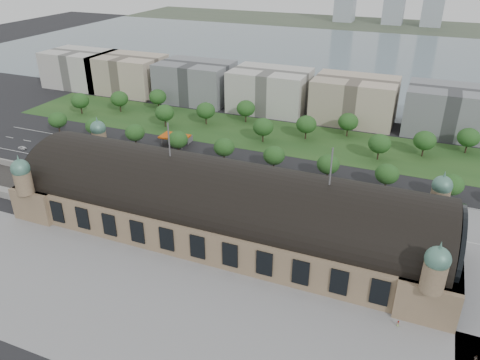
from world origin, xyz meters
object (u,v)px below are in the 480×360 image
at_px(traffic_car_3, 178,158).
at_px(parked_car_4, 139,175).
at_px(parked_car_6, 168,181).
at_px(traffic_car_0, 22,148).
at_px(bus_east, 350,206).
at_px(bus_west, 231,182).
at_px(pedestrian_2, 476,358).
at_px(parked_car_2, 125,172).
at_px(traffic_car_4, 306,198).
at_px(parked_car_5, 139,180).
at_px(parked_car_0, 101,172).
at_px(petrol_station, 180,138).
at_px(pedestrian_0, 398,324).
at_px(bus_mid, 259,191).
at_px(traffic_car_1, 120,150).
at_px(parked_car_3, 110,173).
at_px(traffic_car_6, 425,216).
at_px(traffic_car_2, 109,162).
at_px(parked_car_1, 147,181).

xyz_separation_m(traffic_car_3, parked_car_4, (-6.70, -22.22, 0.08)).
bearing_deg(parked_car_6, traffic_car_0, -127.62).
distance_m(parked_car_6, bus_east, 75.46).
distance_m(bus_west, pedestrian_2, 109.42).
relative_size(traffic_car_0, traffic_car_3, 1.05).
bearing_deg(parked_car_2, pedestrian_2, 37.06).
distance_m(traffic_car_4, parked_car_5, 70.63).
distance_m(traffic_car_4, bus_east, 17.66).
bearing_deg(parked_car_2, parked_car_0, -99.54).
distance_m(petrol_station, pedestrian_2, 163.31).
height_order(petrol_station, pedestrian_0, petrol_station).
height_order(traffic_car_0, traffic_car_3, traffic_car_0).
distance_m(parked_car_6, bus_mid, 39.53).
bearing_deg(traffic_car_4, pedestrian_0, 35.57).
bearing_deg(traffic_car_0, bus_mid, 95.03).
xyz_separation_m(traffic_car_1, parked_car_2, (16.73, -19.32, 0.06)).
distance_m(parked_car_3, pedestrian_2, 153.35).
bearing_deg(traffic_car_6, traffic_car_4, -87.67).
bearing_deg(traffic_car_1, petrol_station, -39.90).
xyz_separation_m(traffic_car_0, bus_west, (110.55, 3.26, 1.07)).
distance_m(parked_car_0, parked_car_3, 3.99).
relative_size(traffic_car_2, bus_west, 0.36).
distance_m(petrol_station, traffic_car_2, 38.85).
relative_size(parked_car_1, bus_mid, 0.51).
bearing_deg(petrol_station, pedestrian_0, -37.89).
xyz_separation_m(traffic_car_0, bus_mid, (123.96, 0.82, 0.83)).
relative_size(parked_car_0, parked_car_3, 0.91).
xyz_separation_m(traffic_car_0, parked_car_1, (76.43, -7.74, 0.03)).
height_order(traffic_car_4, parked_car_4, traffic_car_4).
bearing_deg(parked_car_4, petrol_station, 152.22).
distance_m(traffic_car_3, pedestrian_0, 127.88).
relative_size(traffic_car_2, parked_car_4, 1.11).
bearing_deg(traffic_car_1, parked_car_2, -132.81).
relative_size(traffic_car_2, pedestrian_2, 2.55).
bearing_deg(petrol_station, parked_car_1, -79.28).
bearing_deg(traffic_car_3, bus_east, -106.04).
bearing_deg(traffic_car_0, traffic_car_6, 97.04).
height_order(traffic_car_3, bus_east, bus_east).
xyz_separation_m(traffic_car_4, bus_mid, (-18.29, -3.71, 0.87)).
bearing_deg(parked_car_3, parked_car_1, 54.57).
xyz_separation_m(parked_car_5, bus_east, (87.18, 10.78, 0.94)).
bearing_deg(bus_mid, traffic_car_3, 72.32).
xyz_separation_m(traffic_car_2, parked_car_3, (7.05, -8.79, 0.09)).
distance_m(parked_car_1, parked_car_4, 7.53).
height_order(bus_west, bus_mid, bus_west).
xyz_separation_m(traffic_car_0, parked_car_2, (62.92, -3.74, 0.02)).
distance_m(traffic_car_0, pedestrian_0, 190.37).
bearing_deg(parked_car_3, traffic_car_3, 109.74).
bearing_deg(bus_mid, bus_east, -83.30).
bearing_deg(traffic_car_3, parked_car_6, -165.94).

